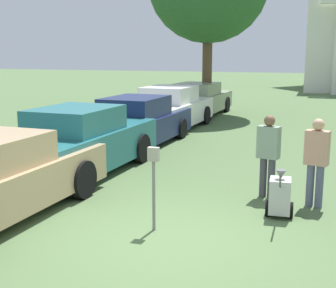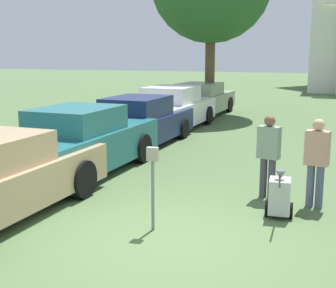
{
  "view_description": "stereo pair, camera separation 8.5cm",
  "coord_description": "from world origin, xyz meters",
  "px_view_note": "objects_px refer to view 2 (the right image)",
  "views": [
    {
      "loc": [
        2.12,
        -6.43,
        2.84
      ],
      "look_at": [
        -0.64,
        1.91,
        1.1
      ],
      "focal_mm": 50.0,
      "sensor_mm": 36.0,
      "label": 1
    },
    {
      "loc": [
        2.2,
        -6.41,
        2.84
      ],
      "look_at": [
        -0.64,
        1.91,
        1.1
      ],
      "focal_mm": 50.0,
      "sensor_mm": 36.0,
      "label": 2
    }
  ],
  "objects_px": {
    "parked_car_navy": "(139,123)",
    "person_worker": "(269,152)",
    "parked_car_sage": "(201,100)",
    "person_supervisor": "(317,158)",
    "equipment_cart": "(280,196)",
    "parked_car_teal": "(81,143)",
    "parked_car_white": "(173,109)",
    "parking_meter": "(153,173)"
  },
  "relations": [
    {
      "from": "parked_car_navy",
      "to": "parked_car_sage",
      "type": "bearing_deg",
      "value": 92.65
    },
    {
      "from": "parking_meter",
      "to": "equipment_cart",
      "type": "bearing_deg",
      "value": 34.09
    },
    {
      "from": "parked_car_teal",
      "to": "person_supervisor",
      "type": "bearing_deg",
      "value": -5.81
    },
    {
      "from": "equipment_cart",
      "to": "parked_car_teal",
      "type": "bearing_deg",
      "value": 158.3
    },
    {
      "from": "parked_car_teal",
      "to": "equipment_cart",
      "type": "relative_size",
      "value": 4.96
    },
    {
      "from": "parked_car_white",
      "to": "parking_meter",
      "type": "bearing_deg",
      "value": -70.92
    },
    {
      "from": "parked_car_sage",
      "to": "equipment_cart",
      "type": "xyz_separation_m",
      "value": [
        4.73,
        -12.43,
        -0.3
      ]
    },
    {
      "from": "parked_car_teal",
      "to": "person_worker",
      "type": "xyz_separation_m",
      "value": [
        4.39,
        -0.49,
        0.19
      ]
    },
    {
      "from": "parked_car_teal",
      "to": "equipment_cart",
      "type": "xyz_separation_m",
      "value": [
        4.72,
        -1.55,
        -0.35
      ]
    },
    {
      "from": "parked_car_navy",
      "to": "equipment_cart",
      "type": "relative_size",
      "value": 5.12
    },
    {
      "from": "parked_car_white",
      "to": "parked_car_sage",
      "type": "xyz_separation_m",
      "value": [
        0.0,
        4.01,
        -0.04
      ]
    },
    {
      "from": "parked_car_teal",
      "to": "person_supervisor",
      "type": "relative_size",
      "value": 2.99
    },
    {
      "from": "parked_car_teal",
      "to": "parked_car_navy",
      "type": "distance_m",
      "value": 3.59
    },
    {
      "from": "person_worker",
      "to": "equipment_cart",
      "type": "bearing_deg",
      "value": 122.12
    },
    {
      "from": "parked_car_white",
      "to": "parked_car_sage",
      "type": "height_order",
      "value": "parked_car_white"
    },
    {
      "from": "parked_car_navy",
      "to": "parked_car_white",
      "type": "bearing_deg",
      "value": 92.65
    },
    {
      "from": "parked_car_sage",
      "to": "person_supervisor",
      "type": "relative_size",
      "value": 3.18
    },
    {
      "from": "parked_car_teal",
      "to": "parked_car_white",
      "type": "xyz_separation_m",
      "value": [
        -0.0,
        6.88,
        -0.01
      ]
    },
    {
      "from": "parked_car_navy",
      "to": "person_supervisor",
      "type": "bearing_deg",
      "value": -36.99
    },
    {
      "from": "parking_meter",
      "to": "parked_car_navy",
      "type": "bearing_deg",
      "value": 114.03
    },
    {
      "from": "person_worker",
      "to": "equipment_cart",
      "type": "relative_size",
      "value": 1.65
    },
    {
      "from": "parking_meter",
      "to": "parked_car_sage",
      "type": "bearing_deg",
      "value": 101.78
    },
    {
      "from": "parked_car_teal",
      "to": "person_worker",
      "type": "distance_m",
      "value": 4.42
    },
    {
      "from": "parked_car_teal",
      "to": "parked_car_sage",
      "type": "relative_size",
      "value": 0.94
    },
    {
      "from": "person_worker",
      "to": "equipment_cart",
      "type": "height_order",
      "value": "person_worker"
    },
    {
      "from": "parked_car_navy",
      "to": "person_supervisor",
      "type": "distance_m",
      "value": 6.87
    },
    {
      "from": "parked_car_navy",
      "to": "person_worker",
      "type": "height_order",
      "value": "person_worker"
    },
    {
      "from": "parked_car_teal",
      "to": "person_supervisor",
      "type": "xyz_separation_m",
      "value": [
        5.29,
        -0.79,
        0.2
      ]
    },
    {
      "from": "parked_car_white",
      "to": "parked_car_sage",
      "type": "relative_size",
      "value": 0.96
    },
    {
      "from": "parking_meter",
      "to": "person_supervisor",
      "type": "relative_size",
      "value": 0.83
    },
    {
      "from": "parked_car_navy",
      "to": "equipment_cart",
      "type": "xyz_separation_m",
      "value": [
        4.73,
        -5.15,
        -0.3
      ]
    },
    {
      "from": "person_supervisor",
      "to": "parked_car_sage",
      "type": "bearing_deg",
      "value": -52.24
    },
    {
      "from": "person_supervisor",
      "to": "equipment_cart",
      "type": "distance_m",
      "value": 1.1
    },
    {
      "from": "parked_car_sage",
      "to": "person_worker",
      "type": "distance_m",
      "value": 12.19
    },
    {
      "from": "person_worker",
      "to": "parked_car_navy",
      "type": "bearing_deg",
      "value": -28.43
    },
    {
      "from": "parked_car_white",
      "to": "parked_car_sage",
      "type": "distance_m",
      "value": 4.01
    },
    {
      "from": "parked_car_white",
      "to": "equipment_cart",
      "type": "height_order",
      "value": "parked_car_white"
    },
    {
      "from": "parked_car_teal",
      "to": "parked_car_navy",
      "type": "bearing_deg",
      "value": 92.66
    },
    {
      "from": "parked_car_teal",
      "to": "equipment_cart",
      "type": "height_order",
      "value": "parked_car_teal"
    },
    {
      "from": "person_supervisor",
      "to": "parked_car_teal",
      "type": "bearing_deg",
      "value": 4.92
    },
    {
      "from": "parked_car_white",
      "to": "parked_car_navy",
      "type": "bearing_deg",
      "value": -87.35
    },
    {
      "from": "parking_meter",
      "to": "equipment_cart",
      "type": "relative_size",
      "value": 1.37
    }
  ]
}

